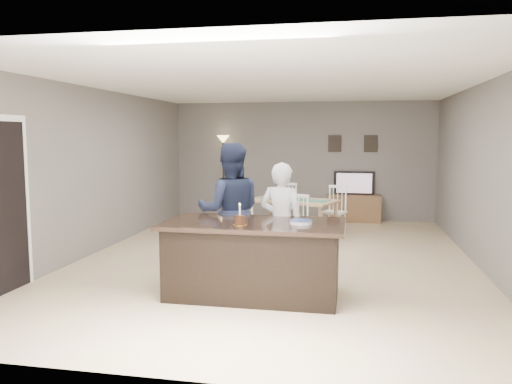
% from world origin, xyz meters
% --- Properties ---
extents(floor, '(8.00, 8.00, 0.00)m').
position_xyz_m(floor, '(0.00, 0.00, 0.00)').
color(floor, tan).
rests_on(floor, ground).
extents(room_shell, '(8.00, 8.00, 8.00)m').
position_xyz_m(room_shell, '(0.00, 0.00, 1.68)').
color(room_shell, slate).
rests_on(room_shell, floor).
extents(kitchen_island, '(2.15, 1.10, 0.90)m').
position_xyz_m(kitchen_island, '(0.00, -1.80, 0.45)').
color(kitchen_island, black).
rests_on(kitchen_island, floor).
extents(tv_console, '(1.20, 0.40, 0.60)m').
position_xyz_m(tv_console, '(1.20, 3.77, 0.30)').
color(tv_console, brown).
rests_on(tv_console, floor).
extents(television, '(0.91, 0.12, 0.53)m').
position_xyz_m(television, '(1.20, 3.84, 0.86)').
color(television, black).
rests_on(television, tv_console).
extents(tv_screen_glow, '(0.78, 0.00, 0.78)m').
position_xyz_m(tv_screen_glow, '(1.20, 3.76, 0.87)').
color(tv_screen_glow, orange).
rests_on(tv_screen_glow, tv_console).
extents(picture_frames, '(1.10, 0.02, 0.38)m').
position_xyz_m(picture_frames, '(1.15, 3.98, 1.75)').
color(picture_frames, black).
rests_on(picture_frames, room_shell).
extents(doorway, '(0.00, 2.10, 2.65)m').
position_xyz_m(doorway, '(-2.99, -2.30, 1.26)').
color(doorway, black).
rests_on(doorway, floor).
extents(woman, '(0.64, 0.49, 1.59)m').
position_xyz_m(woman, '(0.26, -1.25, 0.79)').
color(woman, silver).
rests_on(woman, floor).
extents(man, '(1.03, 0.89, 1.83)m').
position_xyz_m(man, '(-0.46, -1.08, 0.92)').
color(man, '#181F36').
rests_on(man, floor).
extents(birthday_cake, '(0.16, 0.16, 0.25)m').
position_xyz_m(birthday_cake, '(-0.11, -2.03, 0.96)').
color(birthday_cake, yellow).
rests_on(birthday_cake, kitchen_island).
extents(plate_stack, '(0.27, 0.27, 0.04)m').
position_xyz_m(plate_stack, '(0.57, -1.82, 0.92)').
color(plate_stack, white).
rests_on(plate_stack, kitchen_island).
extents(dining_table, '(2.01, 2.18, 0.96)m').
position_xyz_m(dining_table, '(0.07, 1.67, 0.61)').
color(dining_table, '#A07657').
rests_on(dining_table, floor).
extents(floor_lamp, '(0.29, 0.29, 1.94)m').
position_xyz_m(floor_lamp, '(-1.83, 3.79, 1.50)').
color(floor_lamp, black).
rests_on(floor_lamp, floor).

